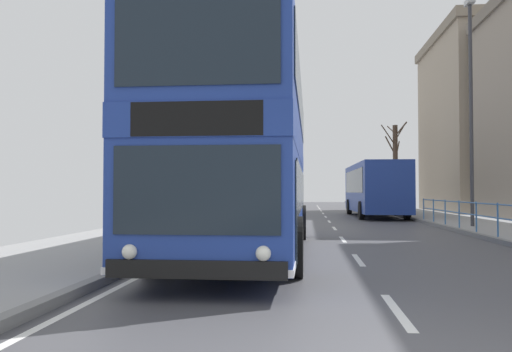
# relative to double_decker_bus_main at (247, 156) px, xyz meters

# --- Properties ---
(double_decker_bus_main) EXTENTS (2.75, 11.39, 4.38)m
(double_decker_bus_main) POSITION_rel_double_decker_bus_main_xyz_m (0.00, 0.00, 0.00)
(double_decker_bus_main) COLOR navy
(double_decker_bus_main) RESTS_ON ground
(background_bus_far_lane) EXTENTS (2.74, 10.33, 3.04)m
(background_bus_far_lane) POSITION_rel_double_decker_bus_main_xyz_m (5.35, 18.75, -0.63)
(background_bus_far_lane) COLOR navy
(background_bus_far_lane) RESTS_ON ground
(street_lamp_far_side) EXTENTS (0.28, 0.60, 8.78)m
(street_lamp_far_side) POSITION_rel_double_decker_bus_main_xyz_m (7.72, 8.46, 2.86)
(street_lamp_far_side) COLOR #38383D
(street_lamp_far_side) RESTS_ON ground
(bare_tree_far_01) EXTENTS (2.06, 3.17, 6.81)m
(bare_tree_far_01) POSITION_rel_double_decker_bus_main_xyz_m (8.54, 30.72, 1.44)
(bare_tree_far_01) COLOR #423328
(bare_tree_far_01) RESTS_ON ground
(background_building_00) EXTENTS (10.32, 12.73, 13.35)m
(background_building_00) POSITION_rel_double_decker_bus_main_xyz_m (16.05, 28.03, 4.40)
(background_building_00) COLOR gray
(background_building_00) RESTS_ON ground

